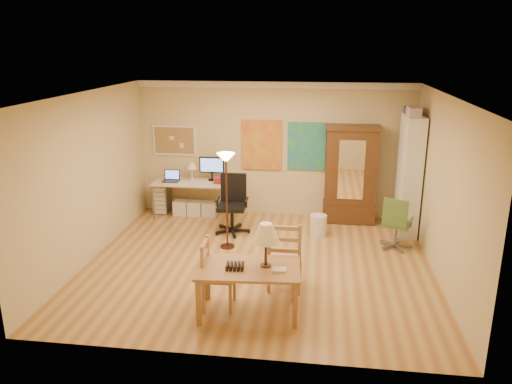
# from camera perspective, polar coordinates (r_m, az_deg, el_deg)

# --- Properties ---
(floor) EXTENTS (5.50, 5.50, 0.00)m
(floor) POSITION_cam_1_polar(r_m,az_deg,el_deg) (8.12, 0.25, -8.22)
(floor) COLOR #9A6836
(floor) RESTS_ON ground
(crown_molding) EXTENTS (5.50, 0.08, 0.12)m
(crown_molding) POSITION_cam_1_polar(r_m,az_deg,el_deg) (9.84, 2.14, 12.14)
(crown_molding) COLOR white
(crown_molding) RESTS_ON floor
(corkboard) EXTENTS (0.90, 0.04, 0.62)m
(corkboard) POSITION_cam_1_polar(r_m,az_deg,el_deg) (10.40, -9.29, 5.84)
(corkboard) COLOR #9A7448
(corkboard) RESTS_ON floor
(art_panel_left) EXTENTS (0.80, 0.04, 1.00)m
(art_panel_left) POSITION_cam_1_polar(r_m,az_deg,el_deg) (10.04, 0.65, 5.38)
(art_panel_left) COLOR gold
(art_panel_left) RESTS_ON floor
(art_panel_right) EXTENTS (0.75, 0.04, 0.95)m
(art_panel_right) POSITION_cam_1_polar(r_m,az_deg,el_deg) (9.98, 5.81, 5.22)
(art_panel_right) COLOR teal
(art_panel_right) RESTS_ON floor
(dining_table) EXTENTS (1.38, 0.89, 1.24)m
(dining_table) POSITION_cam_1_polar(r_m,az_deg,el_deg) (6.43, -0.15, -7.52)
(dining_table) COLOR brown
(dining_table) RESTS_ON floor
(ladder_chair_back) EXTENTS (0.49, 0.47, 1.05)m
(ladder_chair_back) POSITION_cam_1_polar(r_m,az_deg,el_deg) (7.17, 3.33, -7.45)
(ladder_chair_back) COLOR #A17949
(ladder_chair_back) RESTS_ON floor
(ladder_chair_left) EXTENTS (0.43, 0.45, 0.94)m
(ladder_chair_left) POSITION_cam_1_polar(r_m,az_deg,el_deg) (6.75, -4.53, -9.57)
(ladder_chair_left) COLOR #A17949
(ladder_chair_left) RESTS_ON floor
(torchiere_lamp) EXTENTS (0.30, 0.30, 1.67)m
(torchiere_lamp) POSITION_cam_1_polar(r_m,az_deg,el_deg) (8.34, -3.43, 2.22)
(torchiere_lamp) COLOR #44241B
(torchiere_lamp) RESTS_ON floor
(computer_desk) EXTENTS (1.61, 0.71, 1.22)m
(computer_desk) POSITION_cam_1_polar(r_m,az_deg,el_deg) (10.23, -6.90, -0.32)
(computer_desk) COLOR beige
(computer_desk) RESTS_ON floor
(office_chair_black) EXTENTS (0.67, 0.67, 1.09)m
(office_chair_black) POSITION_cam_1_polar(r_m,az_deg,el_deg) (9.35, -2.72, -2.88)
(office_chair_black) COLOR black
(office_chair_black) RESTS_ON floor
(office_chair_green) EXTENTS (0.57, 0.57, 0.93)m
(office_chair_green) POSITION_cam_1_polar(r_m,az_deg,el_deg) (8.96, 15.66, -4.72)
(office_chair_green) COLOR slate
(office_chair_green) RESTS_ON floor
(drawer_cart) EXTENTS (0.31, 0.38, 0.63)m
(drawer_cart) POSITION_cam_1_polar(r_m,az_deg,el_deg) (10.58, -10.74, -0.67)
(drawer_cart) COLOR slate
(drawer_cart) RESTS_ON floor
(armoire) EXTENTS (1.04, 0.49, 1.92)m
(armoire) POSITION_cam_1_polar(r_m,az_deg,el_deg) (9.91, 10.69, 1.27)
(armoire) COLOR #3D2210
(armoire) RESTS_ON floor
(bookshelf) EXTENTS (0.33, 0.88, 2.19)m
(bookshelf) POSITION_cam_1_polar(r_m,az_deg,el_deg) (9.54, 17.07, 1.81)
(bookshelf) COLOR white
(bookshelf) RESTS_ON floor
(wastebin) EXTENTS (0.31, 0.31, 0.39)m
(wastebin) POSITION_cam_1_polar(r_m,az_deg,el_deg) (9.28, 7.13, -3.79)
(wastebin) COLOR silver
(wastebin) RESTS_ON floor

